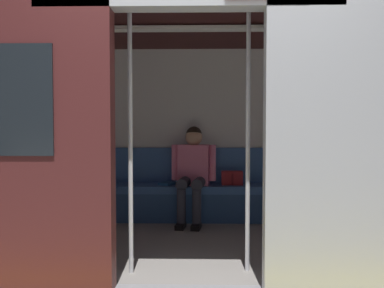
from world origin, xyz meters
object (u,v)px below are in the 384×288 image
handbag (232,178)px  grab_pole_far (248,138)px  grab_pole_door (130,138)px  person_seated (193,168)px  train_car (184,92)px  book (168,183)px  bench_seat (193,193)px

handbag → grab_pole_far: (0.02, 1.77, 0.55)m
grab_pole_door → person_seated: bearing=-104.9°
train_car → grab_pole_far: bearing=125.9°
book → person_seated: bearing=-166.5°
book → grab_pole_door: 1.94m
grab_pole_door → handbag: bearing=-117.3°
book → grab_pole_far: bearing=144.4°
train_car → grab_pole_far: 1.02m
handbag → grab_pole_far: 1.86m
bench_seat → person_seated: person_seated is taller
grab_pole_door → grab_pole_far: bearing=-176.0°
train_car → grab_pole_far: train_car is taller
handbag → grab_pole_far: size_ratio=0.12×
train_car → book: size_ratio=29.09×
train_car → person_seated: size_ratio=5.45×
person_seated → grab_pole_far: (-0.47, 1.68, 0.41)m
bench_seat → grab_pole_far: (-0.47, 1.73, 0.74)m
bench_seat → grab_pole_door: grab_pole_door is taller
train_car → handbag: size_ratio=24.62×
grab_pole_far → grab_pole_door: bearing=4.0°
handbag → grab_pole_far: bearing=89.4°
bench_seat → handbag: (-0.48, -0.05, 0.19)m
train_car → grab_pole_door: 1.00m
book → grab_pole_door: (0.15, 1.84, 0.62)m
person_seated → bench_seat: bearing=-93.8°
bench_seat → train_car: bearing=85.5°
bench_seat → person_seated: (0.00, 0.05, 0.33)m
handbag → book: bearing=0.1°
book → train_car: bearing=133.7°
person_seated → grab_pole_far: size_ratio=0.54×
bench_seat → grab_pole_far: size_ratio=1.50×
person_seated → handbag: size_ratio=4.51×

